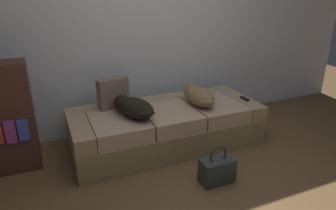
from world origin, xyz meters
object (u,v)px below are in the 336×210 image
at_px(dog_tan, 199,96).
at_px(handbag, 217,170).
at_px(couch, 166,126).
at_px(tv_remote, 245,99).
at_px(bookshelf, 3,119).
at_px(throw_pillow, 113,93).
at_px(dog_dark, 133,107).

xyz_separation_m(dog_tan, handbag, (-0.23, -0.82, -0.44)).
height_order(couch, tv_remote, tv_remote).
bearing_deg(dog_tan, bookshelf, 174.37).
bearing_deg(throw_pillow, dog_dark, -69.03).
distance_m(couch, dog_tan, 0.51).
bearing_deg(dog_dark, couch, 12.72).
height_order(throw_pillow, bookshelf, bookshelf).
distance_m(dog_dark, tv_remote, 1.39).
xyz_separation_m(couch, throw_pillow, (-0.54, 0.24, 0.40)).
height_order(tv_remote, handbag, tv_remote).
distance_m(couch, throw_pillow, 0.72).
bearing_deg(dog_dark, bookshelf, 168.90).
distance_m(dog_dark, bookshelf, 1.26).
height_order(dog_tan, handbag, dog_tan).
height_order(couch, handbag, couch).
xyz_separation_m(couch, dog_tan, (0.38, -0.05, 0.34)).
distance_m(dog_tan, tv_remote, 0.60).
distance_m(dog_dark, throw_pillow, 0.36).
relative_size(throw_pillow, bookshelf, 0.31).
bearing_deg(dog_dark, throw_pillow, 110.97).
bearing_deg(dog_tan, tv_remote, -7.77).
relative_size(dog_tan, tv_remote, 4.10).
distance_m(couch, bookshelf, 1.68).
xyz_separation_m(couch, dog_dark, (-0.41, -0.09, 0.34)).
xyz_separation_m(dog_dark, throw_pillow, (-0.13, 0.33, 0.06)).
bearing_deg(couch, dog_dark, -167.28).
bearing_deg(bookshelf, couch, -5.19).
bearing_deg(throw_pillow, tv_remote, -13.85).
xyz_separation_m(handbag, bookshelf, (-1.80, 1.02, 0.42)).
xyz_separation_m(dog_dark, tv_remote, (1.38, -0.04, -0.09)).
distance_m(dog_tan, handbag, 0.96).
xyz_separation_m(dog_tan, tv_remote, (0.59, -0.08, -0.09)).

